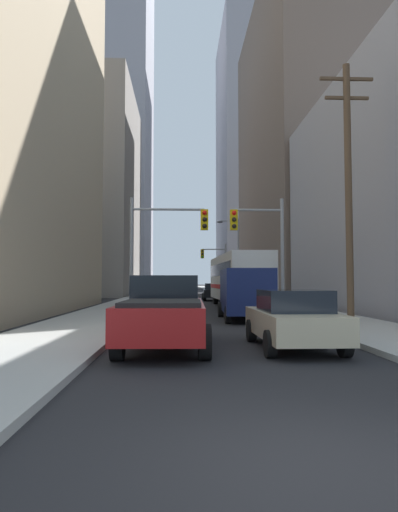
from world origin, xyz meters
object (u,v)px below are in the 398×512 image
at_px(pickup_truck_red, 165,312).
at_px(traffic_signal_near_right, 260,237).
at_px(traffic_signal_near_left, 165,236).
at_px(sedan_black, 214,292).
at_px(traffic_signal_far_right, 215,261).
at_px(sedan_maroon, 176,299).
at_px(sedan_white, 177,293).
at_px(sedan_beige, 293,319).
at_px(city_bus, 238,278).
at_px(cargo_van_navy, 245,291).

xyz_separation_m(pickup_truck_red, traffic_signal_near_right, (4.50, 10.75, 3.06)).
bearing_deg(traffic_signal_near_left, traffic_signal_near_right, -0.01).
xyz_separation_m(sedan_black, traffic_signal_far_right, (1.05, 11.98, 3.23)).
bearing_deg(traffic_signal_near_right, sedan_black, 93.92).
bearing_deg(traffic_signal_far_right, traffic_signal_near_left, -99.45).
bearing_deg(sedan_maroon, sedan_white, 90.40).
bearing_deg(traffic_signal_near_left, sedan_beige, -71.56).
relative_size(sedan_beige, sedan_white, 0.99).
xyz_separation_m(sedan_maroon, traffic_signal_near_left, (-0.56, -2.05, 3.28)).
relative_size(city_bus, sedan_white, 2.72).
bearing_deg(sedan_black, sedan_white, -140.32).
height_order(pickup_truck_red, cargo_van_navy, cargo_van_navy).
height_order(pickup_truck_red, traffic_signal_near_left, traffic_signal_near_left).
relative_size(sedan_maroon, sedan_white, 1.00).
bearing_deg(sedan_beige, traffic_signal_near_left, 108.44).
bearing_deg(pickup_truck_red, sedan_maroon, 89.17).
bearing_deg(traffic_signal_far_right, cargo_van_navy, -91.97).
relative_size(sedan_white, traffic_signal_far_right, 0.71).
relative_size(sedan_beige, sedan_black, 0.99).
xyz_separation_m(sedan_maroon, sedan_white, (-0.08, 11.99, 0.00)).
height_order(sedan_beige, traffic_signal_near_left, traffic_signal_near_left).
distance_m(city_bus, sedan_maroon, 6.26).
bearing_deg(cargo_van_navy, city_bus, 84.58).
height_order(city_bus, traffic_signal_far_right, traffic_signal_far_right).
relative_size(sedan_maroon, traffic_signal_far_right, 0.71).
bearing_deg(traffic_signal_near_left, pickup_truck_red, -87.99).
bearing_deg(traffic_signal_near_right, city_bus, 92.48).
bearing_deg(traffic_signal_near_right, sedan_white, 107.41).
relative_size(city_bus, traffic_signal_near_left, 1.93).
distance_m(pickup_truck_red, traffic_signal_near_right, 12.05).
bearing_deg(traffic_signal_near_left, sedan_maroon, 74.62).
height_order(sedan_maroon, sedan_black, same).
bearing_deg(sedan_black, cargo_van_navy, -90.09).
distance_m(pickup_truck_red, sedan_black, 27.69).
bearing_deg(pickup_truck_red, traffic_signal_near_right, 67.26).
bearing_deg(traffic_signal_near_left, cargo_van_navy, -35.50).
height_order(city_bus, traffic_signal_near_right, traffic_signal_near_right).
distance_m(cargo_van_navy, sedan_black, 19.39).
bearing_deg(cargo_van_navy, traffic_signal_far_right, 88.03).
distance_m(pickup_truck_red, sedan_white, 24.79).
xyz_separation_m(traffic_signal_near_left, traffic_signal_far_right, (4.78, 28.72, -0.05)).
relative_size(pickup_truck_red, cargo_van_navy, 1.03).
distance_m(sedan_black, traffic_signal_near_right, 17.09).
relative_size(sedan_maroon, traffic_signal_near_right, 0.71).
relative_size(pickup_truck_red, traffic_signal_near_left, 0.91).
xyz_separation_m(pickup_truck_red, sedan_black, (3.36, 27.49, -0.16)).
relative_size(sedan_black, traffic_signal_near_right, 0.71).
bearing_deg(pickup_truck_red, city_bus, 76.42).
xyz_separation_m(sedan_maroon, sedan_black, (3.17, 14.69, 0.00)).
distance_m(cargo_van_navy, sedan_maroon, 5.67).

